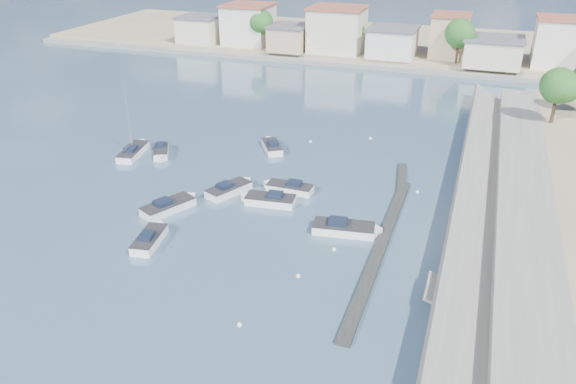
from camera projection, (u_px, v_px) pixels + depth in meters
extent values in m
plane|color=#2A3F54|center=(372.00, 126.00, 75.07)|extent=(400.00, 400.00, 0.00)
cube|color=slate|center=(527.00, 245.00, 46.32)|extent=(5.00, 90.00, 1.80)
cube|color=slate|center=(472.00, 236.00, 47.62)|extent=(4.17, 90.00, 2.86)
cube|color=slate|center=(462.00, 302.00, 40.28)|extent=(5.31, 3.50, 1.94)
cube|color=black|center=(381.00, 246.00, 47.54)|extent=(1.00, 26.00, 0.35)
cube|color=black|center=(402.00, 179.00, 59.54)|extent=(2.00, 8.05, 0.30)
cube|color=gray|center=(423.00, 45.00, 118.71)|extent=(160.00, 40.00, 1.40)
cube|color=slate|center=(408.00, 69.00, 101.10)|extent=(160.00, 2.50, 0.80)
cube|color=beige|center=(201.00, 30.00, 116.93)|extent=(8.00, 8.00, 5.00)
cube|color=#595960|center=(200.00, 16.00, 115.74)|extent=(8.48, 8.48, 0.35)
cube|color=silver|center=(249.00, 25.00, 115.07)|extent=(9.00, 9.00, 7.50)
cube|color=#99513D|center=(248.00, 5.00, 113.34)|extent=(9.54, 9.54, 0.35)
cube|color=tan|center=(290.00, 38.00, 110.21)|extent=(7.00, 8.00, 4.50)
cube|color=#595960|center=(290.00, 25.00, 109.14)|extent=(7.42, 8.48, 0.35)
cube|color=beige|center=(337.00, 30.00, 108.44)|extent=(10.00, 9.00, 8.00)
cube|color=#99513D|center=(338.00, 8.00, 106.59)|extent=(10.60, 9.54, 0.35)
cube|color=silver|center=(392.00, 43.00, 104.97)|extent=(8.50, 8.50, 5.00)
cube|color=#595960|center=(393.00, 28.00, 103.78)|extent=(9.01, 9.01, 0.35)
cube|color=tan|center=(449.00, 36.00, 103.96)|extent=(6.50, 7.50, 7.50)
cube|color=#99513D|center=(452.00, 15.00, 102.22)|extent=(6.89, 7.95, 0.35)
cube|color=beige|center=(493.00, 52.00, 98.85)|extent=(9.50, 9.00, 4.50)
cube|color=#595960|center=(495.00, 38.00, 97.78)|extent=(10.07, 9.54, 0.35)
cube|color=silver|center=(555.00, 43.00, 97.62)|extent=(7.00, 8.00, 8.00)
cube|color=#99513D|center=(560.00, 18.00, 95.77)|extent=(7.42, 8.48, 0.35)
cylinder|color=#38281E|center=(261.00, 39.00, 112.26)|extent=(0.44, 0.44, 3.38)
sphere|color=#1B4316|center=(261.00, 22.00, 110.78)|extent=(4.80, 4.80, 4.80)
sphere|color=#1B4316|center=(264.00, 24.00, 110.10)|extent=(3.60, 3.60, 3.60)
sphere|color=#1B4316|center=(258.00, 20.00, 111.32)|extent=(3.30, 3.30, 3.30)
cylinder|color=#38281E|center=(353.00, 43.00, 109.51)|extent=(0.44, 0.44, 2.93)
sphere|color=#1B4316|center=(353.00, 28.00, 108.23)|extent=(4.16, 4.16, 4.16)
sphere|color=#1B4316|center=(357.00, 30.00, 107.64)|extent=(3.12, 3.12, 3.12)
sphere|color=#1B4316|center=(351.00, 27.00, 108.70)|extent=(2.86, 2.86, 2.86)
cylinder|color=#38281E|center=(457.00, 53.00, 100.00)|extent=(0.44, 0.44, 3.60)
sphere|color=#1B4316|center=(460.00, 33.00, 98.42)|extent=(5.12, 5.12, 5.12)
sphere|color=#1B4316|center=(465.00, 35.00, 97.70)|extent=(3.84, 3.84, 3.84)
sphere|color=#1B4316|center=(455.00, 31.00, 99.00)|extent=(3.52, 3.52, 3.52)
cylinder|color=#38281E|center=(553.00, 58.00, 97.85)|extent=(0.44, 0.44, 3.15)
sphere|color=#1B4316|center=(557.00, 40.00, 96.47)|extent=(4.48, 4.48, 4.48)
sphere|color=#1B4316|center=(562.00, 42.00, 95.84)|extent=(3.36, 3.36, 3.36)
sphere|color=#1B4316|center=(552.00, 38.00, 96.98)|extent=(3.08, 3.08, 3.08)
cylinder|color=#38281E|center=(554.00, 110.00, 70.38)|extent=(0.44, 0.44, 3.15)
sphere|color=#1B4316|center=(559.00, 86.00, 69.00)|extent=(4.48, 4.48, 4.48)
sphere|color=#1B4316|center=(566.00, 89.00, 68.37)|extent=(3.36, 3.36, 3.36)
sphere|color=#1B4316|center=(553.00, 83.00, 69.50)|extent=(3.08, 3.08, 3.08)
cube|color=white|center=(150.00, 241.00, 48.01)|extent=(2.47, 4.68, 1.00)
cube|color=white|center=(158.00, 230.00, 49.70)|extent=(1.72, 1.72, 1.00)
cube|color=#262628|center=(149.00, 236.00, 47.79)|extent=(2.51, 4.69, 0.08)
cube|color=#151E30|center=(147.00, 236.00, 47.29)|extent=(1.29, 1.50, 0.48)
cube|color=white|center=(229.00, 191.00, 56.75)|extent=(3.74, 5.14, 1.00)
cube|color=white|center=(244.00, 184.00, 58.06)|extent=(1.76, 1.76, 1.00)
cube|color=#262628|center=(228.00, 186.00, 56.53)|extent=(3.78, 5.16, 0.08)
cube|color=#151E30|center=(225.00, 185.00, 56.12)|extent=(1.68, 1.80, 0.48)
cube|color=white|center=(290.00, 189.00, 57.05)|extent=(4.67, 1.82, 1.00)
cube|color=white|center=(272.00, 186.00, 57.67)|extent=(1.76, 1.76, 1.00)
cube|color=#262628|center=(290.00, 185.00, 56.83)|extent=(4.67, 1.85, 0.08)
cube|color=#151E30|center=(294.00, 183.00, 56.58)|extent=(1.41, 1.11, 0.48)
cube|color=white|center=(270.00, 201.00, 54.67)|extent=(4.98, 2.50, 1.00)
cube|color=white|center=(250.00, 199.00, 55.08)|extent=(1.94, 1.94, 1.00)
cube|color=#262628|center=(270.00, 197.00, 54.45)|extent=(4.99, 2.54, 0.08)
cube|color=#151E30|center=(275.00, 195.00, 54.25)|extent=(1.57, 1.37, 0.48)
cube|color=white|center=(168.00, 208.00, 53.44)|extent=(4.07, 5.51, 1.00)
cube|color=white|center=(187.00, 200.00, 54.82)|extent=(1.83, 1.83, 1.00)
cube|color=#262628|center=(168.00, 203.00, 53.21)|extent=(4.11, 5.53, 0.08)
cube|color=#151E30|center=(163.00, 203.00, 52.78)|extent=(1.81, 1.94, 0.48)
cube|color=white|center=(272.00, 148.00, 67.19)|extent=(3.84, 4.66, 1.00)
cube|color=white|center=(269.00, 142.00, 68.84)|extent=(1.49, 1.49, 1.00)
cube|color=#262628|center=(272.00, 144.00, 66.97)|extent=(3.87, 4.68, 0.08)
cube|color=#151E30|center=(273.00, 143.00, 66.48)|extent=(1.63, 1.70, 0.48)
cube|color=white|center=(161.00, 152.00, 65.98)|extent=(3.34, 4.37, 1.00)
cube|color=white|center=(161.00, 158.00, 64.41)|extent=(1.37, 1.37, 1.00)
cube|color=#262628|center=(161.00, 148.00, 65.76)|extent=(3.37, 4.39, 0.08)
cube|color=#151E30|center=(161.00, 145.00, 66.02)|extent=(1.44, 1.55, 0.48)
cube|color=white|center=(344.00, 229.00, 49.74)|extent=(5.67, 2.87, 1.00)
cube|color=white|center=(370.00, 232.00, 49.33)|extent=(2.10, 2.10, 1.00)
cube|color=#262628|center=(344.00, 225.00, 49.51)|extent=(5.67, 2.91, 0.08)
cube|color=#151E30|center=(338.00, 222.00, 49.50)|extent=(1.80, 1.53, 0.48)
cube|color=white|center=(133.00, 153.00, 65.80)|extent=(2.93, 5.90, 1.00)
cube|color=white|center=(141.00, 145.00, 68.00)|extent=(1.85, 1.85, 1.00)
cube|color=#262628|center=(133.00, 149.00, 65.58)|extent=(2.96, 5.91, 0.08)
cube|color=#151E30|center=(131.00, 149.00, 64.97)|extent=(1.47, 1.89, 0.48)
cylinder|color=silver|center=(128.00, 116.00, 63.81)|extent=(0.12, 0.12, 8.00)
cylinder|color=silver|center=(128.00, 147.00, 64.20)|extent=(0.54, 2.37, 0.08)
sphere|color=white|center=(298.00, 276.00, 43.72)|extent=(0.38, 0.38, 0.38)
sphere|color=white|center=(334.00, 250.00, 47.19)|extent=(0.38, 0.38, 0.38)
sphere|color=white|center=(240.00, 325.00, 38.52)|extent=(0.38, 0.38, 0.38)
sphere|color=white|center=(417.00, 192.00, 57.02)|extent=(0.38, 0.38, 0.38)
sphere|color=white|center=(311.00, 142.00, 69.68)|extent=(0.38, 0.38, 0.38)
sphere|color=white|center=(371.00, 138.00, 70.75)|extent=(0.38, 0.38, 0.38)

